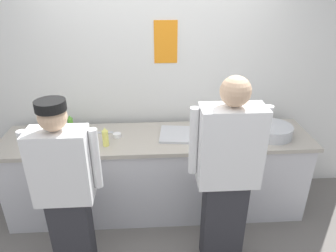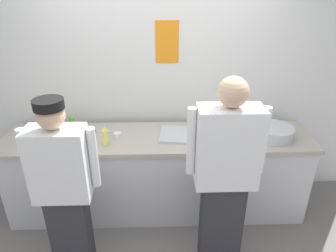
{
  "view_description": "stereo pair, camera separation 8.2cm",
  "coord_description": "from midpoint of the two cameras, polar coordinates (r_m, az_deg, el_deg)",
  "views": [
    {
      "loc": [
        -0.06,
        -2.39,
        2.36
      ],
      "look_at": [
        0.11,
        0.33,
        1.03
      ],
      "focal_mm": 33.07,
      "sensor_mm": 36.0,
      "label": 1
    },
    {
      "loc": [
        0.02,
        -2.39,
        2.36
      ],
      "look_at": [
        0.11,
        0.33,
        1.03
      ],
      "focal_mm": 33.07,
      "sensor_mm": 36.0,
      "label": 2
    }
  ],
  "objects": [
    {
      "name": "ground_plane",
      "position": [
        3.36,
        -1.0,
        -18.68
      ],
      "size": [
        9.0,
        9.0,
        0.0
      ],
      "primitive_type": "plane",
      "color": "slate"
    },
    {
      "name": "wall_back",
      "position": [
        3.39,
        -1.39,
        8.36
      ],
      "size": [
        4.88,
        0.11,
        2.67
      ],
      "color": "silver",
      "rests_on": "ground"
    },
    {
      "name": "prep_counter",
      "position": [
        3.35,
        -1.15,
        -8.75
      ],
      "size": [
        3.11,
        0.69,
        0.9
      ],
      "color": "silver",
      "rests_on": "ground"
    },
    {
      "name": "chef_near_left",
      "position": [
        2.63,
        -17.86,
        -10.62
      ],
      "size": [
        0.58,
        0.24,
        1.59
      ],
      "color": "#2D2D33",
      "rests_on": "ground"
    },
    {
      "name": "chef_center",
      "position": [
        2.57,
        11.39,
        -8.77
      ],
      "size": [
        0.63,
        0.24,
        1.74
      ],
      "color": "#2D2D33",
      "rests_on": "ground"
    },
    {
      "name": "plate_stack_front",
      "position": [
        3.29,
        12.31,
        -0.28
      ],
      "size": [
        0.2,
        0.2,
        0.07
      ],
      "color": "white",
      "rests_on": "prep_counter"
    },
    {
      "name": "plate_stack_rear",
      "position": [
        3.23,
        -18.65,
        -1.67
      ],
      "size": [
        0.19,
        0.19,
        0.07
      ],
      "color": "white",
      "rests_on": "prep_counter"
    },
    {
      "name": "mixing_bowl_steel",
      "position": [
        3.26,
        19.52,
        -1.09
      ],
      "size": [
        0.39,
        0.39,
        0.12
      ],
      "primitive_type": "cylinder",
      "color": "#B7BABF",
      "rests_on": "prep_counter"
    },
    {
      "name": "sheet_tray",
      "position": [
        3.13,
        4.12,
        -1.65
      ],
      "size": [
        0.56,
        0.42,
        0.02
      ],
      "primitive_type": "cube",
      "rotation": [
        0.0,
        0.0,
        -0.12
      ],
      "color": "#B7BABF",
      "rests_on": "prep_counter"
    },
    {
      "name": "squeeze_bottle_primary",
      "position": [
        3.11,
        -15.22,
        -0.97
      ],
      "size": [
        0.06,
        0.06,
        0.21
      ],
      "color": "#E5E066",
      "rests_on": "prep_counter"
    },
    {
      "name": "squeeze_bottle_secondary",
      "position": [
        3.33,
        -16.63,
        0.53
      ],
      "size": [
        0.05,
        0.05,
        0.19
      ],
      "color": "#56A333",
      "rests_on": "prep_counter"
    },
    {
      "name": "squeeze_bottle_spare",
      "position": [
        2.98,
        -10.73,
        -1.87
      ],
      "size": [
        0.06,
        0.06,
        0.19
      ],
      "color": "#E5E066",
      "rests_on": "prep_counter"
    },
    {
      "name": "ramekin_red_sauce",
      "position": [
        3.14,
        -8.59,
        -1.54
      ],
      "size": [
        0.08,
        0.08,
        0.04
      ],
      "color": "white",
      "rests_on": "prep_counter"
    },
    {
      "name": "ramekin_orange_sauce",
      "position": [
        3.4,
        -22.2,
        -1.15
      ],
      "size": [
        0.1,
        0.1,
        0.04
      ],
      "color": "white",
      "rests_on": "prep_counter"
    },
    {
      "name": "deli_cup",
      "position": [
        3.04,
        10.99,
        -2.22
      ],
      "size": [
        0.09,
        0.09,
        0.09
      ],
      "primitive_type": "cylinder",
      "color": "white",
      "rests_on": "prep_counter"
    },
    {
      "name": "chefs_knife",
      "position": [
        3.27,
        -12.05,
        -1.0
      ],
      "size": [
        0.28,
        0.03,
        0.02
      ],
      "color": "#B7BABF",
      "rests_on": "prep_counter"
    }
  ]
}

